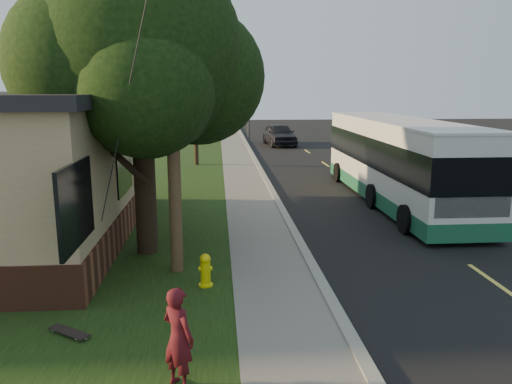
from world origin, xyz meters
TOP-DOWN VIEW (x-y plane):
  - ground at (0.00, 0.00)m, footprint 120.00×120.00m
  - road at (4.00, 10.00)m, footprint 8.00×80.00m
  - curb at (0.00, 10.00)m, footprint 0.25×80.00m
  - sidewalk at (-1.00, 10.00)m, footprint 2.00×80.00m
  - grass_verge at (-4.50, 10.00)m, footprint 5.00×80.00m
  - fire_hydrant at (-2.60, 0.00)m, footprint 0.32×0.32m
  - utility_pole at (-3.31, 0.99)m, footprint 2.86×3.21m
  - leafy_tree at (-4.17, 2.65)m, footprint 6.30×6.00m
  - bare_tree_near at (-3.50, 18.00)m, footprint 1.38×1.21m
  - bare_tree_far at (-3.00, 30.00)m, footprint 1.38×1.21m
  - traffic_signal at (0.50, 34.00)m, footprint 0.18×0.22m
  - transit_bus at (4.64, 8.14)m, footprint 2.73×11.85m
  - skateboarder at (-2.90, -3.79)m, footprint 0.66×0.65m
  - skateboard_spare at (-4.97, -2.10)m, footprint 0.85×0.68m
  - dumpster at (-7.66, 4.56)m, footprint 1.82×1.54m
  - distant_car at (2.53, 28.10)m, footprint 2.47×5.19m

SIDE VIEW (x-z plane):
  - ground at x=0.00m, z-range 0.00..0.00m
  - road at x=4.00m, z-range 0.00..0.01m
  - grass_verge at x=-4.50m, z-range 0.00..0.07m
  - sidewalk at x=-1.00m, z-range 0.00..0.08m
  - curb at x=0.00m, z-range 0.00..0.12m
  - skateboard_spare at x=-4.97m, z-range 0.09..0.17m
  - fire_hydrant at x=-2.60m, z-range 0.06..0.80m
  - dumpster at x=-7.66m, z-range 0.04..1.49m
  - skateboarder at x=-2.90m, z-range 0.07..1.61m
  - distant_car at x=2.53m, z-range 0.00..1.71m
  - transit_bus at x=4.64m, z-range 0.11..3.31m
  - bare_tree_far at x=-3.00m, z-range -0.01..4.02m
  - bare_tree_near at x=-3.50m, z-range 0.00..4.30m
  - traffic_signal at x=0.50m, z-range 0.41..5.91m
  - utility_pole at x=-3.31m, z-range 0.10..9.17m
  - leafy_tree at x=-4.17m, z-range 1.27..9.07m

